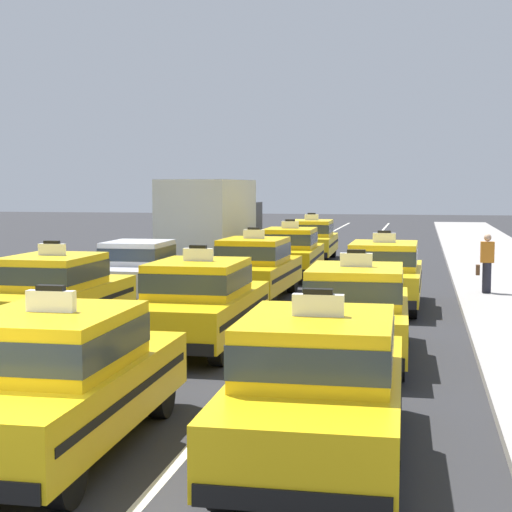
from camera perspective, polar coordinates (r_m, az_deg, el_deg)
lane_stripe_left_center at (r=26.77m, az=-0.91°, el=-1.54°), size 0.14×80.00×0.01m
lane_stripe_center_right at (r=26.26m, az=5.92°, el=-1.69°), size 0.14×80.00×0.01m
taxi_left_second at (r=16.90m, az=-14.12°, el=-2.57°), size 1.83×4.56×1.96m
sedan_left_third at (r=21.86m, az=-8.35°, el=-0.85°), size 1.84×4.33×1.58m
box_truck_left_fourth at (r=28.65m, az=-3.01°, el=2.45°), size 2.31×6.96×3.27m
taxi_center_nearest at (r=9.54m, az=-14.03°, el=-8.41°), size 1.90×4.59×1.96m
taxi_center_second at (r=15.24m, az=-4.02°, el=-3.25°), size 1.82×4.56×1.96m
taxi_center_third at (r=21.54m, az=-0.09°, el=-0.80°), size 1.92×4.60×1.96m
taxi_center_fourth at (r=26.63m, az=2.47°, el=0.31°), size 1.91×4.60×1.96m
taxi_center_fifth at (r=32.86m, az=3.99°, el=1.21°), size 1.92×4.60×1.96m
taxi_right_nearest at (r=8.99m, az=4.48°, el=-9.11°), size 1.91×4.59×1.96m
taxi_right_second at (r=14.27m, az=7.14°, el=-3.85°), size 1.91×4.60×1.96m
taxi_right_third at (r=20.29m, az=9.10°, el=-1.23°), size 1.87×4.58×1.96m
pedestrian_near_crosswalk at (r=22.69m, az=16.11°, el=-0.51°), size 0.47×0.24×1.61m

